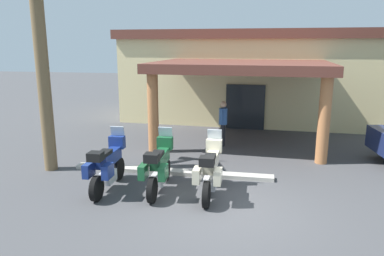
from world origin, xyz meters
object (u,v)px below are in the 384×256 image
motorcycle_blue (107,165)px  palm_tree_roadside (38,25)px  motel_building (250,75)px  motorcycle_cream (210,170)px  pedestrian (223,120)px  motorcycle_green (159,167)px

motorcycle_blue → palm_tree_roadside: (-2.50, 1.24, 3.77)m
motel_building → palm_tree_roadside: bearing=-120.1°
motel_building → motorcycle_cream: motel_building is taller
motorcycle_blue → motorcycle_cream: bearing=-88.1°
motorcycle_cream → palm_tree_roadside: (-5.31, 1.10, 3.77)m
motorcycle_cream → palm_tree_roadside: size_ratio=0.33×
pedestrian → palm_tree_roadside: 7.22m
motorcycle_green → palm_tree_roadside: palm_tree_roadside is taller
motorcycle_blue → motorcycle_green: same height
motel_building → motorcycle_blue: (-3.42, -10.59, -1.65)m
pedestrian → motorcycle_blue: bearing=-109.9°
motorcycle_green → palm_tree_roadside: 5.53m
motel_building → motorcycle_blue: 11.25m
motorcycle_cream → palm_tree_roadside: palm_tree_roadside is taller
motorcycle_blue → motorcycle_cream: same height
motel_building → palm_tree_roadside: (-5.92, -9.35, 2.12)m
motorcycle_green → motorcycle_blue: bearing=94.7°
motorcycle_cream → pedestrian: pedestrian is taller
motorcycle_blue → motel_building: bearing=-19.0°
pedestrian → motel_building: bearing=90.0°
motel_building → pedestrian: (-0.79, -5.61, -1.31)m
motorcycle_blue → palm_tree_roadside: size_ratio=0.34×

